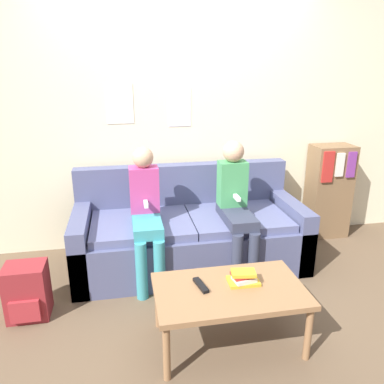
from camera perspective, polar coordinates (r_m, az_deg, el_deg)
The scene contains 10 objects.
ground_plane at distance 3.10m, azimuth 1.48°, elevation -15.41°, with size 10.00×10.00×0.00m, color brown.
wall_back at distance 3.66m, azimuth -1.98°, elevation 11.71°, with size 8.00×0.06×2.60m.
couch at distance 3.44m, azimuth -0.44°, elevation -6.38°, with size 2.02×0.87×0.86m.
coffee_table at distance 2.47m, azimuth 5.73°, elevation -15.24°, with size 0.95×0.56×0.40m.
person_left at distance 3.08m, azimuth -7.03°, elevation -2.73°, with size 0.24×0.59×1.12m.
person_right at distance 3.21m, azimuth 6.71°, elevation -1.47°, with size 0.24×0.59×1.14m.
tv_remote at distance 2.45m, azimuth 1.35°, elevation -14.01°, with size 0.08×0.17×0.02m.
book_stack at distance 2.49m, azimuth 7.84°, elevation -12.80°, with size 0.20×0.15×0.09m.
bookshelf at distance 4.19m, azimuth 20.09°, elevation 0.16°, with size 0.42×0.30×0.98m.
backpack at distance 3.02m, azimuth -23.80°, elevation -13.74°, with size 0.29×0.26×0.41m.
Camera 1 is at (-0.56, -2.52, 1.73)m, focal length 35.00 mm.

